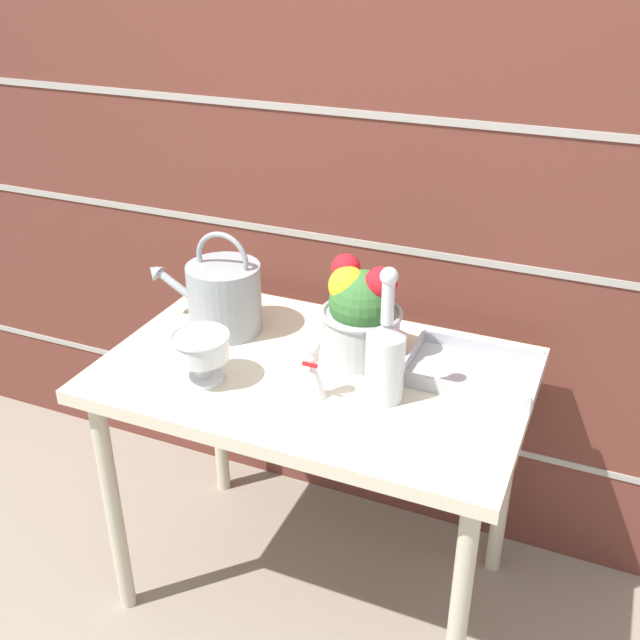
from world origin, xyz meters
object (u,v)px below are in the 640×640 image
Objects in this scene: glass_decanter at (385,356)px; figurine_vase at (313,374)px; flower_planter at (361,313)px; wire_tray at (473,372)px; crystal_pedestal_bowl at (201,350)px; watering_can at (224,296)px.

glass_decanter is 2.19× the size of figurine_vase.
flower_planter reaches higher than wire_tray.
figurine_vase is 0.47× the size of wire_tray.
flower_planter is at bearing 40.17° from crystal_pedestal_bowl.
flower_planter is at bearing 81.17° from figurine_vase.
crystal_pedestal_bowl is 0.44m from glass_decanter.
glass_decanter is (0.12, -0.16, -0.01)m from flower_planter.
glass_decanter is at bearing -16.52° from watering_can.
crystal_pedestal_bowl is (0.08, -0.25, -0.01)m from watering_can.
figurine_vase is (-0.03, -0.22, -0.06)m from flower_planter.
figurine_vase is (-0.15, -0.06, -0.05)m from glass_decanter.
figurine_vase reaches higher than crystal_pedestal_bowl.
watering_can is 1.30× the size of flower_planter.
flower_planter is at bearing 126.88° from glass_decanter.
glass_decanter is 0.26m from wire_tray.
watering_can is 0.53m from glass_decanter.
figurine_vase is at bearing -143.73° from wire_tray.
flower_planter is 0.79× the size of glass_decanter.
glass_decanter is 1.04× the size of wire_tray.
wire_tray is (0.29, 0.02, -0.11)m from flower_planter.
glass_decanter is at bearing -53.12° from flower_planter.
crystal_pedestal_bowl is 0.28m from figurine_vase.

